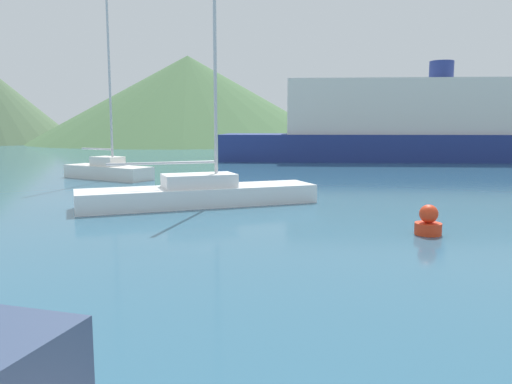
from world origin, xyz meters
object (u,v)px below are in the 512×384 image
(sailboat_inner, at_px, (199,193))
(ferry_distant, at_px, (439,125))
(sailboat_middle, at_px, (108,169))
(buoy_marker, at_px, (428,222))

(sailboat_inner, distance_m, ferry_distant, 30.01)
(sailboat_inner, xyz_separation_m, sailboat_middle, (-6.86, 8.59, 0.09))
(sailboat_middle, xyz_separation_m, ferry_distant, (22.02, 17.19, 2.36))
(sailboat_inner, relative_size, buoy_marker, 10.62)
(ferry_distant, bearing_deg, buoy_marker, -106.73)
(sailboat_middle, xyz_separation_m, buoy_marker, (13.95, -12.92, -0.21))
(sailboat_inner, relative_size, sailboat_middle, 0.81)
(sailboat_middle, relative_size, ferry_distant, 0.29)
(sailboat_inner, height_order, sailboat_middle, sailboat_middle)
(buoy_marker, bearing_deg, sailboat_inner, 148.53)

